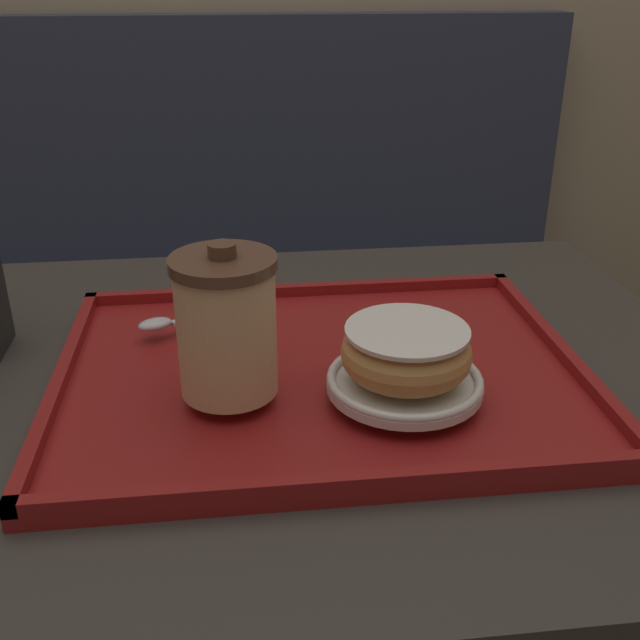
# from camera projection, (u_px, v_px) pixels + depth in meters

# --- Properties ---
(booth_bench) EXTENTS (1.51, 0.44, 1.00)m
(booth_bench) POSITION_uv_depth(u_px,v_px,m) (229.00, 346.00, 1.68)
(booth_bench) COLOR #33384C
(booth_bench) RESTS_ON ground_plane
(cafe_table) EXTENTS (0.87, 0.67, 0.73)m
(cafe_table) POSITION_uv_depth(u_px,v_px,m) (285.00, 509.00, 0.81)
(cafe_table) COLOR #38332D
(cafe_table) RESTS_ON ground_plane
(serving_tray) EXTENTS (0.49, 0.37, 0.02)m
(serving_tray) POSITION_uv_depth(u_px,v_px,m) (320.00, 374.00, 0.71)
(serving_tray) COLOR maroon
(serving_tray) RESTS_ON cafe_table
(coffee_cup_front) EXTENTS (0.09, 0.09, 0.13)m
(coffee_cup_front) POSITION_uv_depth(u_px,v_px,m) (226.00, 325.00, 0.63)
(coffee_cup_front) COLOR #E0B784
(coffee_cup_front) RESTS_ON serving_tray
(plate_with_chocolate_donut) EXTENTS (0.14, 0.14, 0.01)m
(plate_with_chocolate_donut) POSITION_uv_depth(u_px,v_px,m) (404.00, 381.00, 0.65)
(plate_with_chocolate_donut) COLOR white
(plate_with_chocolate_donut) RESTS_ON serving_tray
(donut_chocolate_glazed) EXTENTS (0.11, 0.11, 0.04)m
(donut_chocolate_glazed) POSITION_uv_depth(u_px,v_px,m) (406.00, 352.00, 0.64)
(donut_chocolate_glazed) COLOR tan
(donut_chocolate_glazed) RESTS_ON plate_with_chocolate_donut
(spoon) EXTENTS (0.14, 0.07, 0.01)m
(spoon) POSITION_uv_depth(u_px,v_px,m) (174.00, 321.00, 0.77)
(spoon) COLOR silver
(spoon) RESTS_ON serving_tray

